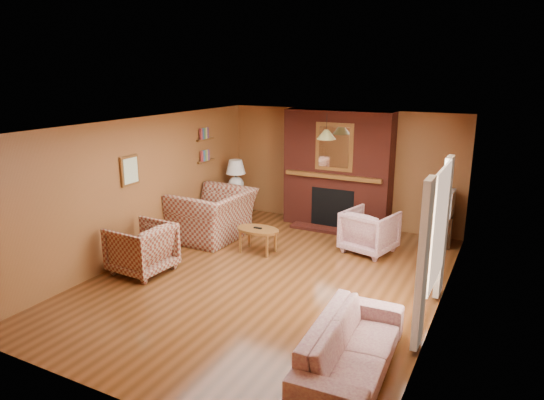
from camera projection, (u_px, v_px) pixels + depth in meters
The scene contains 20 objects.
floor at pixel (270, 278), 7.61m from camera, with size 6.50×6.50×0.00m, color #4D2910.
ceiling at pixel (270, 125), 6.98m from camera, with size 6.50×6.50×0.00m, color white.
wall_back at pixel (342, 168), 10.08m from camera, with size 6.50×6.50×0.00m, color brown.
wall_front at pixel (108, 288), 4.51m from camera, with size 6.50×6.50×0.00m, color brown.
wall_left at pixel (142, 187), 8.40m from camera, with size 6.50×6.50×0.00m, color brown.
wall_right at pixel (443, 229), 6.19m from camera, with size 6.50×6.50×0.00m, color brown.
fireplace at pixel (337, 171), 9.86m from camera, with size 2.20×0.82×2.40m.
window_right at pixel (436, 239), 6.06m from camera, with size 0.10×1.85×2.00m.
bookshelf at pixel (207, 146), 9.89m from camera, with size 0.09×0.55×0.71m.
botanical_print at pixel (130, 171), 8.04m from camera, with size 0.05×0.40×0.50m.
pendant_light at pixel (326, 134), 9.06m from camera, with size 0.36×0.36×0.48m.
plaid_loveseat at pixel (213, 215), 9.31m from camera, with size 1.44×1.26×0.94m, color maroon.
plaid_armchair at pixel (142, 248), 7.76m from camera, with size 0.86×0.89×0.81m, color maroon.
floral_sofa at pixel (352, 347), 5.19m from camera, with size 1.99×0.78×0.58m, color beige.
floral_armchair at pixel (369, 231), 8.64m from camera, with size 0.82×0.85×0.77m, color beige.
coffee_table at pixel (258, 232), 8.60m from camera, with size 0.80×0.50×0.47m.
side_table at pixel (236, 205), 10.56m from camera, with size 0.46×0.46×0.62m, color brown.
table_lamp at pixel (236, 174), 10.38m from camera, with size 0.42×0.42×0.70m.
tv_stand at pixel (437, 229), 9.02m from camera, with size 0.54×0.49×0.59m, color black.
crt_tv at pixel (439, 202), 8.88m from camera, with size 0.50×0.50×0.46m.
Camera 1 is at (3.25, -6.23, 3.17)m, focal length 32.00 mm.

